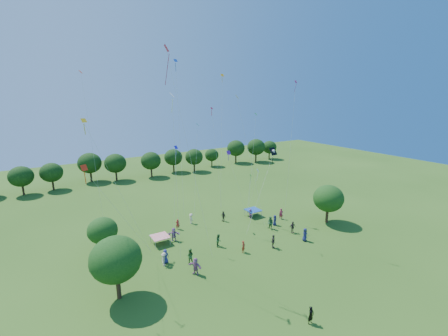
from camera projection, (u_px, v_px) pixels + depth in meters
The scene contains 43 objects.
ground at pixel (310, 324), 25.79m from camera, with size 160.00×160.00×0.00m, color #365E1B.
near_tree_west at pixel (116, 259), 28.20m from camera, with size 4.86×4.86×6.37m.
near_tree_north at pixel (103, 231), 36.82m from camera, with size 3.61×3.61×4.65m.
near_tree_east at pixel (328, 198), 45.59m from camera, with size 4.57×4.57×5.98m.
treeline at pixel (124, 162), 69.65m from camera, with size 88.01×8.77×6.77m.
tent_red_stripe at pixel (160, 237), 39.56m from camera, with size 2.20×2.20×1.10m.
tent_blue at pixel (253, 210), 48.69m from camera, with size 2.20×2.20×1.10m.
man_in_black at pixel (311, 315), 25.70m from camera, with size 0.61×0.40×1.65m, color black.
crowd_person_0 at pixel (305, 235), 40.38m from camera, with size 0.89×0.48×1.80m, color #1B2050.
crowd_person_1 at pixel (243, 247), 37.42m from camera, with size 0.58×0.38×1.56m, color maroon.
crowd_person_2 at pixel (219, 240), 38.97m from camera, with size 0.83×0.45×1.69m, color #214E26.
crowd_person_3 at pixel (191, 219), 45.92m from camera, with size 1.05×0.47×1.60m, color beige.
crowd_person_4 at pixel (223, 216), 46.73m from camera, with size 0.98×0.44×1.66m, color #3B312F.
crowd_person_5 at pixel (250, 214), 47.92m from camera, with size 1.44×0.51×1.54m, color #9F5D96.
crowd_person_6 at pixel (275, 220), 45.30m from camera, with size 0.79×0.43×1.60m, color #1B1D51.
crowd_person_7 at pixel (178, 224), 43.95m from camera, with size 0.59×0.38×1.58m, color maroon.
crowd_person_8 at pixel (270, 223), 43.93m from camera, with size 0.95×0.51×1.92m, color #275B34.
crowd_person_9 at pixel (164, 259), 34.53m from camera, with size 1.06×0.48×1.62m, color #BFB798.
crowd_person_10 at pixel (292, 227), 42.77m from camera, with size 1.02×0.46×1.74m, color #3D3231.
crowd_person_11 at pixel (195, 266), 32.84m from camera, with size 1.79×0.64×1.92m, color #95578A.
crowd_person_12 at pixel (165, 256), 35.03m from camera, with size 0.85×0.46×1.72m, color navy.
crowd_person_13 at pixel (281, 214), 47.57m from camera, with size 0.65×0.42×1.74m, color maroon.
crowd_person_14 at pixel (190, 256), 35.12m from camera, with size 0.88×0.47×1.78m, color #32642B.
crowd_person_15 at pixel (112, 233), 40.97m from camera, with size 1.17×0.52×1.79m, color #AD988A.
crowd_person_16 at pixel (273, 241), 38.50m from camera, with size 1.07×0.49×1.82m, color #3E3932.
crowd_person_17 at pixel (174, 234), 40.42m from camera, with size 1.75×0.62×1.87m, color #925999.
pirate_kite at pixel (273, 152), 45.21m from camera, with size 8.78×4.97×10.19m.
red_high_kite at pixel (175, 91), 29.94m from camera, with size 3.81×2.81×22.69m.
small_kite_0 at pixel (215, 141), 46.05m from camera, with size 1.66×0.70×16.15m.
small_kite_1 at pixel (88, 122), 38.58m from camera, with size 0.93×2.24×20.95m.
small_kite_2 at pixel (243, 126), 39.58m from camera, with size 3.30×3.38×17.97m.
small_kite_3 at pixel (254, 140), 45.85m from camera, with size 2.67×1.94×15.31m.
small_kite_4 at pixel (175, 168), 37.35m from camera, with size 1.54×1.25×11.83m.
small_kite_5 at pixel (292, 129), 38.58m from camera, with size 0.99×1.83×19.70m.
small_kite_6 at pixel (174, 133), 29.20m from camera, with size 1.17×1.73×18.18m.
small_kite_7 at pixel (197, 141), 44.26m from camera, with size 2.09×2.23×13.99m.
small_kite_8 at pixel (101, 190), 27.40m from camera, with size 6.93×4.50×12.15m.
small_kite_9 at pixel (222, 115), 45.70m from camera, with size 0.78×0.40×21.00m.
small_kite_10 at pixel (103, 160), 29.26m from camera, with size 6.11×1.61×15.87m.
small_kite_11 at pixel (250, 183), 46.33m from camera, with size 1.36×0.98×6.00m.
small_kite_12 at pixel (178, 103), 43.64m from camera, with size 0.97×2.97×22.98m.
small_kite_13 at pixel (232, 164), 41.98m from camera, with size 4.46×1.47×10.51m.
small_kite_14 at pixel (256, 177), 44.64m from camera, with size 0.95×1.91×7.33m.
Camera 1 is at (-17.82, -14.65, 19.23)m, focal length 24.00 mm.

